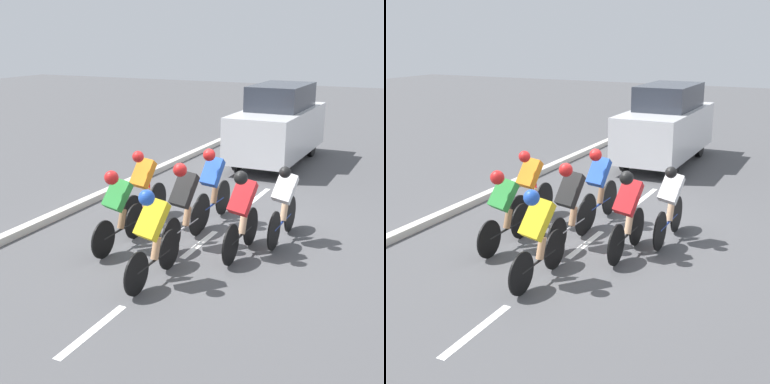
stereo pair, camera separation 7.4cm
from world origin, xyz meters
The scene contains 13 objects.
ground_plane centered at (0.00, 0.00, 0.00)m, with size 60.00×60.00×0.00m, color #4C4C4F.
lane_stripe_near centered at (0.00, 3.76, 0.00)m, with size 0.12×1.40×0.01m, color white.
lane_stripe_mid centered at (0.00, 0.56, 0.00)m, with size 0.12×1.40×0.01m, color white.
lane_stripe_far centered at (0.00, -2.64, 0.00)m, with size 0.12×1.40×0.01m, color white.
curb centered at (3.20, 0.56, 0.07)m, with size 0.20×25.10×0.14m, color beige.
cyclist_white centered at (-1.28, -0.21, 0.75)m, with size 0.41×1.69×1.45m.
cyclist_black centered at (0.20, 0.76, 0.83)m, with size 0.39×1.68×1.56m.
cyclist_green centered at (1.15, 1.38, 0.79)m, with size 0.41×1.64×1.47m.
cyclist_blue centered at (0.25, -0.55, 0.81)m, with size 0.38×1.76×1.55m.
cyclist_orange centered at (1.41, 0.09, 0.79)m, with size 0.38×1.67×1.52m.
cyclist_yellow centered at (-0.03, 2.27, 0.82)m, with size 0.41×1.63×1.54m.
cyclist_red centered at (-0.84, 0.73, 0.81)m, with size 0.40×1.63×1.54m.
support_car centered at (0.61, -6.03, 1.11)m, with size 1.70×4.32×2.22m.
Camera 2 is at (-3.79, 8.54, 3.61)m, focal length 50.00 mm.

